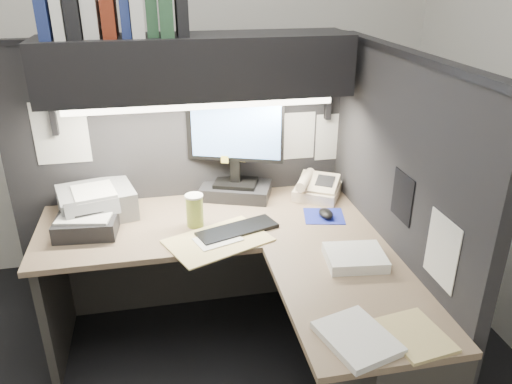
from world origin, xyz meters
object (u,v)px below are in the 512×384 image
telephone (317,188)px  notebook_stack (87,224)px  printer (97,202)px  monitor (236,159)px  desk (288,323)px  overhead_shelf (197,66)px  coffee_cup (195,211)px  keyboard (237,230)px

telephone → notebook_stack: (-1.27, -0.19, -0.01)m
telephone → printer: 1.23m
monitor → printer: bearing=-153.3°
desk → monitor: (-0.10, 0.82, 0.52)m
overhead_shelf → notebook_stack: overhead_shelf is taller
desk → coffee_cup: (-0.37, 0.51, 0.37)m
keyboard → telephone: size_ratio=1.62×
overhead_shelf → printer: (-0.57, -0.02, -0.69)m
overhead_shelf → monitor: overhead_shelf is taller
overhead_shelf → telephone: size_ratio=6.09×
telephone → monitor: bearing=-160.0°
keyboard → telephone: 0.63m
overhead_shelf → printer: 0.90m
printer → notebook_stack: bearing=-114.8°
monitor → keyboard: size_ratio=1.41×
keyboard → printer: size_ratio=1.10×
coffee_cup → overhead_shelf: bearing=74.2°
desk → printer: bearing=140.0°
notebook_stack → monitor: bearing=18.9°
keyboard → printer: bearing=135.8°
desk → telephone: size_ratio=6.68×
monitor → printer: 0.79m
monitor → desk: bearing=-62.4°
coffee_cup → telephone: bearing=17.0°
keyboard → coffee_cup: coffee_cup is taller
overhead_shelf → notebook_stack: size_ratio=5.22×
printer → notebook_stack: 0.19m
desk → coffee_cup: size_ratio=10.43×
monitor → coffee_cup: (-0.26, -0.31, -0.15)m
overhead_shelf → coffee_cup: (-0.07, -0.24, -0.69)m
coffee_cup → notebook_stack: 0.54m
desk → coffee_cup: bearing=126.0°
keyboard → notebook_stack: bearing=150.0°
overhead_shelf → keyboard: bearing=-69.5°
overhead_shelf → keyboard: (0.13, -0.35, -0.76)m
printer → notebook_stack: printer is taller
telephone → notebook_stack: bearing=-140.9°
notebook_stack → coffee_cup: bearing=-3.8°
desk → keyboard: 0.52m
telephone → desk: bearing=-85.5°
monitor → notebook_stack: monitor is taller
keyboard → printer: (-0.70, 0.33, 0.07)m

